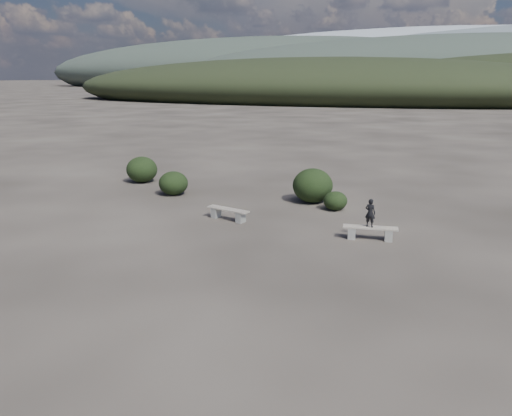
% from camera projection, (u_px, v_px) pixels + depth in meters
% --- Properties ---
extents(ground, '(1200.00, 1200.00, 0.00)m').
position_uv_depth(ground, '(226.00, 291.00, 11.76)').
color(ground, '#292420').
rests_on(ground, ground).
extents(bench_left, '(1.68, 0.68, 0.41)m').
position_uv_depth(bench_left, '(228.00, 213.00, 17.51)').
color(bench_left, gray).
rests_on(bench_left, ground).
extents(bench_right, '(1.70, 0.65, 0.42)m').
position_uv_depth(bench_right, '(370.00, 232.00, 15.39)').
color(bench_right, gray).
rests_on(bench_right, ground).
extents(seated_person, '(0.35, 0.26, 0.89)m').
position_uv_depth(seated_person, '(370.00, 213.00, 15.24)').
color(seated_person, black).
rests_on(seated_person, bench_right).
extents(shrub_a, '(1.23, 1.23, 1.01)m').
position_uv_depth(shrub_a, '(173.00, 183.00, 21.20)').
color(shrub_a, black).
rests_on(shrub_a, ground).
extents(shrub_b, '(1.60, 1.60, 1.37)m').
position_uv_depth(shrub_b, '(313.00, 186.00, 19.89)').
color(shrub_b, black).
rests_on(shrub_b, ground).
extents(shrub_c, '(0.90, 0.90, 0.72)m').
position_uv_depth(shrub_c, '(335.00, 201.00, 18.80)').
color(shrub_c, black).
rests_on(shrub_c, ground).
extents(shrub_f, '(1.46, 1.46, 1.23)m').
position_uv_depth(shrub_f, '(142.00, 170.00, 23.71)').
color(shrub_f, black).
rests_on(shrub_f, ground).
extents(mountain_ridges, '(500.00, 400.00, 56.00)m').
position_uv_depth(mountain_ridges, '(449.00, 67.00, 314.75)').
color(mountain_ridges, black).
rests_on(mountain_ridges, ground).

